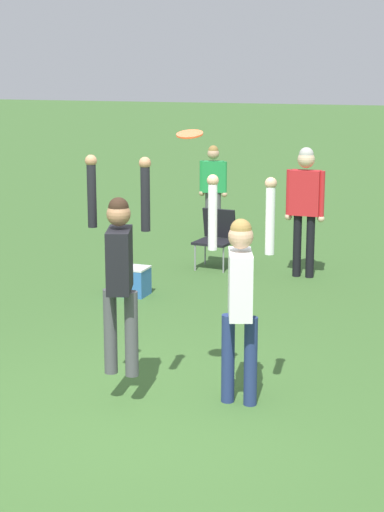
% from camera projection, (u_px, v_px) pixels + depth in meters
% --- Properties ---
extents(ground_plane, '(120.00, 120.00, 0.00)m').
position_uv_depth(ground_plane, '(133.00, 419.00, 7.38)').
color(ground_plane, '#3D662D').
extents(person_jumping, '(0.61, 0.50, 1.96)m').
position_uv_depth(person_jumping, '(120.00, 263.00, 7.46)').
color(person_jumping, '#4C4C51').
rests_on(person_jumping, ground_plane).
extents(person_defending, '(0.62, 0.51, 2.07)m').
position_uv_depth(person_defending, '(240.00, 286.00, 7.50)').
color(person_defending, navy).
rests_on(person_defending, ground_plane).
extents(frisbee, '(0.22, 0.22, 0.06)m').
position_uv_depth(frisbee, '(190.00, 134.00, 7.10)').
color(frisbee, '#E04C23').
extents(camping_chair_2, '(0.57, 0.61, 0.87)m').
position_uv_depth(camping_chair_2, '(217.00, 234.00, 12.83)').
color(camping_chair_2, gray).
rests_on(camping_chair_2, ground_plane).
extents(person_spectator_near, '(0.58, 0.24, 1.87)m').
position_uv_depth(person_spectator_near, '(305.00, 198.00, 12.10)').
color(person_spectator_near, black).
rests_on(person_spectator_near, ground_plane).
extents(person_spectator_far, '(0.53, 0.30, 1.61)m').
position_uv_depth(person_spectator_far, '(213.00, 182.00, 15.20)').
color(person_spectator_far, '#4C4C51').
rests_on(person_spectator_far, ground_plane).
extents(cooler_box, '(0.48, 0.35, 0.38)m').
position_uv_depth(cooler_box, '(130.00, 281.00, 11.33)').
color(cooler_box, '#336BB7').
rests_on(cooler_box, ground_plane).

